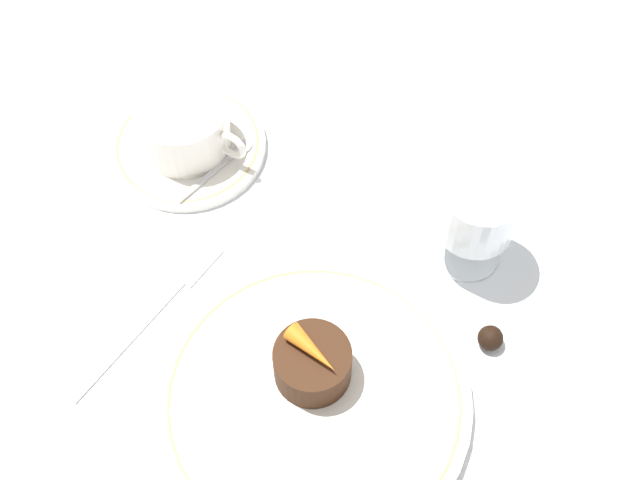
{
  "coord_description": "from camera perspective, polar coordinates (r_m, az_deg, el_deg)",
  "views": [
    {
      "loc": [
        0.12,
        -0.28,
        0.74
      ],
      "look_at": [
        -0.08,
        0.09,
        0.04
      ],
      "focal_mm": 50.0,
      "sensor_mm": 36.0,
      "label": 1
    }
  ],
  "objects": [
    {
      "name": "carrot_garnish",
      "position": [
        0.74,
        -0.5,
        -7.05
      ],
      "size": [
        0.05,
        0.03,
        0.02
      ],
      "color": "orange",
      "rests_on": "dessert_cake"
    },
    {
      "name": "ground_plane",
      "position": [
        0.8,
        1.94,
        -9.03
      ],
      "size": [
        3.0,
        3.0,
        0.0
      ],
      "primitive_type": "plane",
      "color": "white"
    },
    {
      "name": "dinner_plate",
      "position": [
        0.78,
        -0.37,
        -10.26
      ],
      "size": [
        0.27,
        0.27,
        0.01
      ],
      "color": "white",
      "rests_on": "ground_plane"
    },
    {
      "name": "chocolate_truffle",
      "position": [
        0.81,
        10.85,
        -6.18
      ],
      "size": [
        0.02,
        0.02,
        0.02
      ],
      "color": "black",
      "rests_on": "ground_plane"
    },
    {
      "name": "fork",
      "position": [
        0.84,
        -10.03,
        -3.89
      ],
      "size": [
        0.04,
        0.2,
        0.01
      ],
      "color": "silver",
      "rests_on": "ground_plane"
    },
    {
      "name": "spoon",
      "position": [
        0.9,
        -6.18,
        4.92
      ],
      "size": [
        0.03,
        0.1,
        0.0
      ],
      "color": "silver",
      "rests_on": "saucer"
    },
    {
      "name": "coffee_cup",
      "position": [
        0.9,
        -8.72,
        7.27
      ],
      "size": [
        0.12,
        0.09,
        0.06
      ],
      "color": "white",
      "rests_on": "saucer"
    },
    {
      "name": "dessert_cake",
      "position": [
        0.77,
        -0.48,
        -7.92
      ],
      "size": [
        0.07,
        0.07,
        0.04
      ],
      "color": "#381E0F",
      "rests_on": "dinner_plate"
    },
    {
      "name": "saucer",
      "position": [
        0.93,
        -8.43,
        6.02
      ],
      "size": [
        0.16,
        0.16,
        0.01
      ],
      "color": "white",
      "rests_on": "ground_plane"
    },
    {
      "name": "wine_glass",
      "position": [
        0.81,
        10.05,
        1.7
      ],
      "size": [
        0.07,
        0.07,
        0.11
      ],
      "color": "silver",
      "rests_on": "ground_plane"
    }
  ]
}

